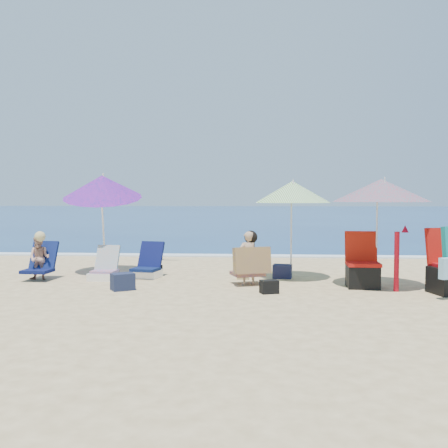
# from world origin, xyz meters

# --- Properties ---
(ground) EXTENTS (120.00, 120.00, 0.00)m
(ground) POSITION_xyz_m (0.00, 0.00, 0.00)
(ground) COLOR #D8BC84
(ground) RESTS_ON ground
(sea) EXTENTS (120.00, 80.00, 0.12)m
(sea) POSITION_xyz_m (0.00, 45.00, -0.05)
(sea) COLOR navy
(sea) RESTS_ON ground
(foam) EXTENTS (120.00, 0.50, 0.04)m
(foam) POSITION_xyz_m (0.00, 5.10, 0.02)
(foam) COLOR white
(foam) RESTS_ON ground
(umbrella_turquoise) EXTENTS (2.16, 2.16, 1.96)m
(umbrella_turquoise) POSITION_xyz_m (2.52, 0.58, 1.73)
(umbrella_turquoise) COLOR silver
(umbrella_turquoise) RESTS_ON ground
(umbrella_striped) EXTENTS (1.75, 1.75, 1.96)m
(umbrella_striped) POSITION_xyz_m (1.01, 1.38, 1.71)
(umbrella_striped) COLOR silver
(umbrella_striped) RESTS_ON ground
(umbrella_blue) EXTENTS (1.86, 1.91, 2.24)m
(umbrella_blue) POSITION_xyz_m (-2.91, 1.83, 1.83)
(umbrella_blue) COLOR white
(umbrella_blue) RESTS_ON ground
(furled_umbrella) EXTENTS (0.30, 0.26, 1.13)m
(furled_umbrella) POSITION_xyz_m (2.74, 0.21, 0.62)
(furled_umbrella) COLOR red
(furled_umbrella) RESTS_ON ground
(chair_navy) EXTENTS (0.62, 0.75, 0.70)m
(chair_navy) POSITION_xyz_m (-1.87, 1.40, 0.19)
(chair_navy) COLOR #0B1841
(chair_navy) RESTS_ON ground
(chair_rainbow) EXTENTS (0.53, 0.62, 0.65)m
(chair_rainbow) POSITION_xyz_m (-2.66, 1.07, 0.17)
(chair_rainbow) COLOR #EE6954
(chair_rainbow) RESTS_ON ground
(camp_chair_left) EXTENTS (0.58, 0.60, 0.99)m
(camp_chair_left) POSITION_xyz_m (2.21, 0.53, 0.30)
(camp_chair_left) COLOR #A8110C
(camp_chair_left) RESTS_ON ground
(person_center) EXTENTS (0.79, 0.71, 1.00)m
(person_center) POSITION_xyz_m (0.19, 0.63, 0.48)
(person_center) COLOR tan
(person_center) RESTS_ON ground
(person_left) EXTENTS (0.55, 0.67, 0.95)m
(person_left) POSITION_xyz_m (-3.90, 0.97, 0.43)
(person_left) COLOR tan
(person_left) RESTS_ON ground
(bag_navy_a) EXTENTS (0.46, 0.43, 0.29)m
(bag_navy_a) POSITION_xyz_m (-1.99, -0.01, 0.15)
(bag_navy_a) COLOR #1A213A
(bag_navy_a) RESTS_ON ground
(bag_black_a) EXTENTS (0.37, 0.33, 0.22)m
(bag_black_a) POSITION_xyz_m (-1.79, 1.60, 0.11)
(bag_black_a) COLOR black
(bag_black_a) RESTS_ON ground
(bag_tan) EXTENTS (0.24, 0.18, 0.21)m
(bag_tan) POSITION_xyz_m (0.05, 1.30, 0.10)
(bag_tan) COLOR tan
(bag_tan) RESTS_ON ground
(bag_navy_b) EXTENTS (0.40, 0.33, 0.27)m
(bag_navy_b) POSITION_xyz_m (0.83, 1.48, 0.14)
(bag_navy_b) COLOR #191B37
(bag_navy_b) RESTS_ON ground
(bag_black_b) EXTENTS (0.34, 0.28, 0.22)m
(bag_black_b) POSITION_xyz_m (0.54, -0.14, 0.11)
(bag_black_b) COLOR black
(bag_black_b) RESTS_ON ground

